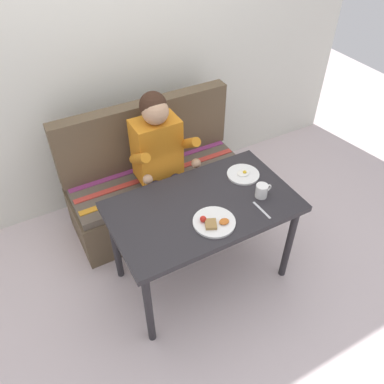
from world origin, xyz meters
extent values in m
plane|color=beige|center=(0.00, 0.00, 0.00)|extent=(8.00, 8.00, 0.00)
cube|color=silver|center=(0.00, 1.27, 1.30)|extent=(4.40, 0.10, 2.60)
cube|color=#262427|center=(0.00, 0.00, 0.71)|extent=(1.20, 0.70, 0.04)
cylinder|color=#262427|center=(-0.54, -0.29, 0.34)|extent=(0.05, 0.05, 0.69)
cylinder|color=#262427|center=(0.54, -0.29, 0.34)|extent=(0.05, 0.05, 0.69)
cylinder|color=#262427|center=(-0.54, 0.29, 0.34)|extent=(0.05, 0.05, 0.69)
cylinder|color=#262427|center=(0.54, 0.29, 0.34)|extent=(0.05, 0.05, 0.69)
cube|color=brown|center=(0.00, 0.72, 0.20)|extent=(1.44, 0.56, 0.40)
cube|color=brown|center=(0.00, 0.72, 0.43)|extent=(1.40, 0.52, 0.06)
cube|color=brown|center=(0.00, 0.94, 0.73)|extent=(1.44, 0.12, 0.54)
cube|color=orange|center=(0.00, 0.58, 0.46)|extent=(1.38, 0.05, 0.01)
cube|color=#C63D33|center=(0.00, 0.72, 0.46)|extent=(1.38, 0.05, 0.01)
cube|color=#93387A|center=(0.00, 0.86, 0.46)|extent=(1.38, 0.05, 0.01)
cube|color=orange|center=(-0.02, 0.66, 0.76)|extent=(0.34, 0.22, 0.48)
sphere|color=tan|center=(-0.02, 0.64, 1.09)|extent=(0.19, 0.19, 0.19)
sphere|color=#331E14|center=(-0.02, 0.67, 1.12)|extent=(0.19, 0.19, 0.19)
cylinder|color=orange|center=(-0.21, 0.52, 0.83)|extent=(0.07, 0.29, 0.23)
cylinder|color=orange|center=(0.17, 0.52, 0.83)|extent=(0.07, 0.29, 0.23)
sphere|color=tan|center=(-0.21, 0.40, 0.73)|extent=(0.07, 0.07, 0.07)
sphere|color=tan|center=(0.17, 0.40, 0.73)|extent=(0.07, 0.07, 0.07)
cylinder|color=#232333|center=(-0.10, 0.49, 0.52)|extent=(0.09, 0.34, 0.09)
cylinder|color=#232333|center=(-0.10, 0.32, 0.26)|extent=(0.08, 0.08, 0.52)
cube|color=black|center=(-0.10, 0.26, 0.03)|extent=(0.09, 0.20, 0.05)
cylinder|color=#232333|center=(0.07, 0.49, 0.52)|extent=(0.09, 0.34, 0.09)
cylinder|color=#232333|center=(0.07, 0.32, 0.26)|extent=(0.08, 0.08, 0.52)
cube|color=black|center=(0.07, 0.26, 0.03)|extent=(0.09, 0.20, 0.05)
cylinder|color=white|center=(-0.02, -0.17, 0.74)|extent=(0.26, 0.26, 0.02)
cube|color=olive|center=(-0.06, -0.19, 0.76)|extent=(0.10, 0.10, 0.02)
sphere|color=red|center=(-0.08, -0.14, 0.76)|extent=(0.04, 0.04, 0.04)
ellipsoid|color=#CC6623|center=(0.02, -0.21, 0.76)|extent=(0.06, 0.05, 0.02)
cylinder|color=white|center=(0.39, 0.12, 0.74)|extent=(0.22, 0.22, 0.01)
ellipsoid|color=white|center=(0.39, 0.12, 0.75)|extent=(0.09, 0.08, 0.01)
sphere|color=yellow|center=(0.40, 0.12, 0.76)|extent=(0.03, 0.03, 0.03)
cylinder|color=white|center=(0.37, -0.11, 0.78)|extent=(0.08, 0.08, 0.09)
cylinder|color=brown|center=(0.37, -0.11, 0.81)|extent=(0.07, 0.07, 0.01)
torus|color=white|center=(0.42, -0.11, 0.78)|extent=(0.05, 0.01, 0.05)
cube|color=silver|center=(0.30, -0.22, 0.73)|extent=(0.02, 0.17, 0.00)
camera|label=1|loc=(-0.93, -1.55, 2.45)|focal=36.53mm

